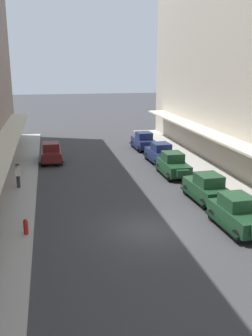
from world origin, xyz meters
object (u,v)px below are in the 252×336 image
object	(u,v)px
parked_car_4	(51,152)
parked_car_3	(143,140)
parked_car_0	(207,187)
pedestrian_0	(18,176)
parked_car_2	(160,153)
fire_hydrant	(26,227)
parked_car_5	(173,164)
parked_car_1	(238,213)

from	to	relation	value
parked_car_4	parked_car_3	bearing A→B (deg)	20.64
parked_car_0	parked_car_4	bearing A→B (deg)	128.14
parked_car_3	pedestrian_0	distance (m)	16.11
parked_car_0	pedestrian_0	world-z (taller)	parked_car_0
parked_car_2	fire_hydrant	world-z (taller)	parked_car_2
parked_car_2	parked_car_4	size ratio (longest dim) A/B	1.01
parked_car_2	parked_car_4	distance (m)	9.77
parked_car_0	pedestrian_0	xyz separation A→B (m)	(-11.99, 4.83, 0.07)
parked_car_0	parked_car_4	distance (m)	15.54
parked_car_2	parked_car_5	distance (m)	4.11
parked_car_3	parked_car_4	xyz separation A→B (m)	(-9.43, -3.55, 0.00)
parked_car_2	fire_hydrant	bearing A→B (deg)	-130.11
fire_hydrant	pedestrian_0	xyz separation A→B (m)	(-0.87, 7.90, 0.45)
parked_car_2	parked_car_5	bearing A→B (deg)	-92.15
parked_car_3	pedestrian_0	xyz separation A→B (m)	(-11.82, -10.94, 0.07)
parked_car_1	parked_car_3	size ratio (longest dim) A/B	1.00
parked_car_0	parked_car_5	bearing A→B (deg)	92.26
parked_car_3	parked_car_5	size ratio (longest dim) A/B	1.01
parked_car_4	pedestrian_0	xyz separation A→B (m)	(-2.39, -7.39, 0.07)
parked_car_0	parked_car_4	world-z (taller)	same
parked_car_1	fire_hydrant	bearing A→B (deg)	172.99
parked_car_3	parked_car_0	bearing A→B (deg)	-89.40
fire_hydrant	pedestrian_0	bearing A→B (deg)	96.32
parked_car_0	parked_car_1	bearing A→B (deg)	-91.91
parked_car_3	parked_car_1	bearing A→B (deg)	-89.95
parked_car_5	pedestrian_0	xyz separation A→B (m)	(-11.75, -1.09, 0.07)
parked_car_0	parked_car_1	size ratio (longest dim) A/B	1.00
parked_car_1	parked_car_4	xyz separation A→B (m)	(-9.45, 16.64, 0.00)
parked_car_1	parked_car_4	world-z (taller)	same
parked_car_4	fire_hydrant	bearing A→B (deg)	-95.67
parked_car_0	parked_car_2	bearing A→B (deg)	90.45
parked_car_4	parked_car_5	xyz separation A→B (m)	(9.36, -6.30, 0.00)
parked_car_2	parked_car_3	distance (m)	5.74
parked_car_1	fire_hydrant	size ratio (longest dim) A/B	5.24
parked_car_3	parked_car_5	bearing A→B (deg)	-90.39
parked_car_5	parked_car_4	bearing A→B (deg)	146.08
parked_car_3	parked_car_4	distance (m)	10.08
parked_car_0	parked_car_3	xyz separation A→B (m)	(-0.17, 15.77, 0.00)
parked_car_2	fire_hydrant	xyz separation A→B (m)	(-11.04, -13.10, -0.38)
parked_car_3	fire_hydrant	size ratio (longest dim) A/B	5.24
parked_car_3	parked_car_2	bearing A→B (deg)	-89.14
parked_car_5	parked_car_1	bearing A→B (deg)	-89.52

